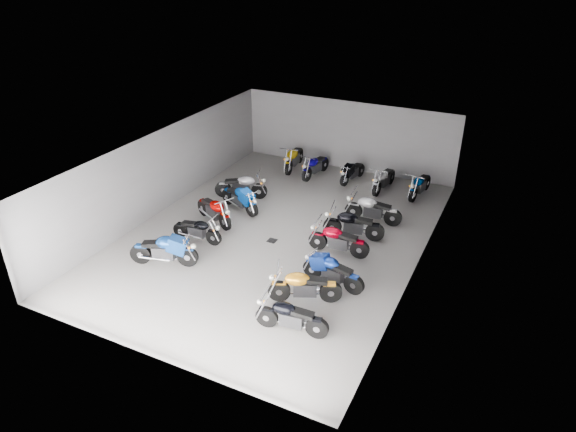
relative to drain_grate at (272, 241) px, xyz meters
name	(u,v)px	position (x,y,z in m)	size (l,w,h in m)	color
ground	(278,234)	(0.00, 0.50, -0.01)	(14.00, 14.00, 0.00)	gray
wall_back	(347,136)	(0.00, 7.50, 1.59)	(10.00, 0.10, 3.20)	slate
wall_left	(163,170)	(-5.00, 0.50, 1.59)	(0.10, 14.00, 3.20)	slate
wall_right	(421,225)	(5.00, 0.50, 1.59)	(0.10, 14.00, 3.20)	slate
ceiling	(278,151)	(0.00, 0.50, 3.21)	(10.00, 14.00, 0.04)	black
drain_grate	(272,241)	(0.00, 0.00, 0.00)	(0.32, 0.32, 0.01)	black
motorcycle_left_b	(164,250)	(-2.43, -2.88, 0.54)	(2.20, 0.89, 1.00)	black
motorcycle_left_c	(197,230)	(-2.33, -1.17, 0.46)	(1.92, 0.40, 0.85)	black
motorcycle_left_d	(214,210)	(-2.57, 0.26, 0.51)	(2.03, 1.03, 0.95)	black
motorcycle_left_e	(240,198)	(-2.23, 1.57, 0.51)	(2.05, 0.91, 0.94)	black
motorcycle_left_f	(242,186)	(-2.76, 2.59, 0.52)	(2.11, 0.87, 0.96)	black
motorcycle_right_a	(291,317)	(2.69, -4.07, 0.49)	(2.06, 0.48, 0.91)	black
motorcycle_right_b	(304,286)	(2.46, -2.68, 0.52)	(2.05, 1.02, 0.96)	black
motorcycle_right_c	(332,271)	(2.90, -1.58, 0.50)	(2.10, 0.51, 0.92)	black
motorcycle_right_d	(338,240)	(2.38, 0.25, 0.50)	(2.13, 0.45, 0.94)	black
motorcycle_right_e	(353,225)	(2.48, 1.46, 0.52)	(2.19, 0.61, 0.97)	black
motorcycle_right_f	(372,209)	(2.74, 2.92, 0.52)	(2.19, 0.46, 0.96)	black
motorcycle_back_b	(294,158)	(-2.16, 6.36, 0.54)	(0.52, 2.28, 1.00)	black
motorcycle_back_c	(315,166)	(-0.93, 5.99, 0.50)	(0.51, 2.10, 0.93)	black
motorcycle_back_d	(352,172)	(0.77, 6.19, 0.46)	(0.53, 1.91, 0.84)	black
motorcycle_back_e	(384,179)	(2.29, 5.89, 0.51)	(0.48, 2.13, 0.94)	black
motorcycle_back_f	(420,185)	(3.81, 5.99, 0.49)	(0.51, 2.07, 0.91)	black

